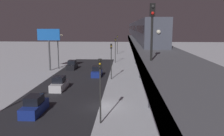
{
  "coord_description": "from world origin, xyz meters",
  "views": [
    {
      "loc": [
        -2.55,
        26.72,
        9.4
      ],
      "look_at": [
        -0.54,
        -13.23,
        2.34
      ],
      "focal_mm": 37.85,
      "sensor_mm": 36.0,
      "label": 1
    }
  ],
  "objects_px": {
    "sedan_blue_2": "(97,72)",
    "traffic_light_far": "(115,47)",
    "subway_train": "(138,29)",
    "commercial_billboard": "(49,39)",
    "traffic_light_near": "(100,82)",
    "sedan_blue_3": "(34,106)",
    "traffic_light_mid": "(111,56)",
    "sedan_white": "(59,84)",
    "traffic_light_distant": "(117,42)",
    "rail_signal": "(152,22)",
    "sedan_black": "(72,65)"
  },
  "relations": [
    {
      "from": "sedan_blue_2",
      "to": "traffic_light_far",
      "type": "relative_size",
      "value": 0.64
    },
    {
      "from": "subway_train",
      "to": "commercial_billboard",
      "type": "distance_m",
      "value": 23.27
    },
    {
      "from": "traffic_light_near",
      "to": "commercial_billboard",
      "type": "bearing_deg",
      "value": -63.69
    },
    {
      "from": "sedan_blue_3",
      "to": "traffic_light_near",
      "type": "distance_m",
      "value": 8.57
    },
    {
      "from": "traffic_light_mid",
      "to": "sedan_white",
      "type": "bearing_deg",
      "value": 44.54
    },
    {
      "from": "sedan_blue_2",
      "to": "traffic_light_distant",
      "type": "relative_size",
      "value": 0.64
    },
    {
      "from": "rail_signal",
      "to": "traffic_light_mid",
      "type": "height_order",
      "value": "rail_signal"
    },
    {
      "from": "sedan_blue_2",
      "to": "sedan_black",
      "type": "bearing_deg",
      "value": 131.13
    },
    {
      "from": "traffic_light_near",
      "to": "traffic_light_far",
      "type": "xyz_separation_m",
      "value": [
        0.0,
        -39.55,
        0.0
      ]
    },
    {
      "from": "sedan_blue_3",
      "to": "rail_signal",
      "type": "bearing_deg",
      "value": 147.87
    },
    {
      "from": "sedan_blue_3",
      "to": "traffic_light_mid",
      "type": "xyz_separation_m",
      "value": [
        -7.5,
        -17.4,
        3.4
      ]
    },
    {
      "from": "traffic_light_near",
      "to": "traffic_light_far",
      "type": "distance_m",
      "value": 39.55
    },
    {
      "from": "commercial_billboard",
      "to": "traffic_light_mid",
      "type": "bearing_deg",
      "value": 150.03
    },
    {
      "from": "sedan_black",
      "to": "traffic_light_distant",
      "type": "distance_m",
      "value": 31.28
    },
    {
      "from": "sedan_blue_2",
      "to": "sedan_white",
      "type": "bearing_deg",
      "value": -114.86
    },
    {
      "from": "traffic_light_near",
      "to": "rail_signal",
      "type": "bearing_deg",
      "value": 130.14
    },
    {
      "from": "sedan_black",
      "to": "subway_train",
      "type": "bearing_deg",
      "value": -145.16
    },
    {
      "from": "sedan_blue_2",
      "to": "commercial_billboard",
      "type": "distance_m",
      "value": 13.45
    },
    {
      "from": "sedan_blue_2",
      "to": "traffic_light_far",
      "type": "xyz_separation_m",
      "value": [
        -2.9,
        -17.23,
        3.4
      ]
    },
    {
      "from": "sedan_black",
      "to": "traffic_light_far",
      "type": "distance_m",
      "value": 14.0
    },
    {
      "from": "traffic_light_near",
      "to": "traffic_light_mid",
      "type": "height_order",
      "value": "same"
    },
    {
      "from": "traffic_light_mid",
      "to": "traffic_light_distant",
      "type": "bearing_deg",
      "value": -90.0
    },
    {
      "from": "sedan_black",
      "to": "commercial_billboard",
      "type": "xyz_separation_m",
      "value": [
        4.38,
        1.99,
        6.03
      ]
    },
    {
      "from": "traffic_light_distant",
      "to": "sedan_black",
      "type": "bearing_deg",
      "value": 72.6
    },
    {
      "from": "sedan_black",
      "to": "traffic_light_far",
      "type": "relative_size",
      "value": 0.68
    },
    {
      "from": "subway_train",
      "to": "traffic_light_near",
      "type": "relative_size",
      "value": 11.57
    },
    {
      "from": "sedan_blue_2",
      "to": "sedan_black",
      "type": "xyz_separation_m",
      "value": [
        6.4,
        -7.33,
        0.0
      ]
    },
    {
      "from": "subway_train",
      "to": "sedan_blue_2",
      "type": "bearing_deg",
      "value": 63.94
    },
    {
      "from": "subway_train",
      "to": "commercial_billboard",
      "type": "bearing_deg",
      "value": 32.7
    },
    {
      "from": "traffic_light_far",
      "to": "traffic_light_near",
      "type": "bearing_deg",
      "value": 90.0
    },
    {
      "from": "subway_train",
      "to": "traffic_light_mid",
      "type": "xyz_separation_m",
      "value": [
        5.83,
        20.41,
        -4.56
      ]
    },
    {
      "from": "sedan_blue_3",
      "to": "sedan_white",
      "type": "xyz_separation_m",
      "value": [
        0.0,
        -10.02,
        0.0
      ]
    },
    {
      "from": "rail_signal",
      "to": "traffic_light_distant",
      "type": "xyz_separation_m",
      "value": [
        4.19,
        -64.3,
        -5.5
      ]
    },
    {
      "from": "sedan_black",
      "to": "traffic_light_near",
      "type": "distance_m",
      "value": 31.26
    },
    {
      "from": "traffic_light_mid",
      "to": "traffic_light_distant",
      "type": "xyz_separation_m",
      "value": [
        0.0,
        -39.55,
        0.0
      ]
    },
    {
      "from": "sedan_blue_2",
      "to": "traffic_light_distant",
      "type": "distance_m",
      "value": 37.27
    },
    {
      "from": "sedan_blue_2",
      "to": "sedan_blue_3",
      "type": "height_order",
      "value": "same"
    },
    {
      "from": "sedan_blue_2",
      "to": "traffic_light_near",
      "type": "height_order",
      "value": "traffic_light_near"
    },
    {
      "from": "sedan_white",
      "to": "traffic_light_far",
      "type": "relative_size",
      "value": 0.73
    },
    {
      "from": "sedan_blue_2",
      "to": "traffic_light_distant",
      "type": "bearing_deg",
      "value": 85.52
    },
    {
      "from": "subway_train",
      "to": "commercial_billboard",
      "type": "relative_size",
      "value": 8.32
    },
    {
      "from": "traffic_light_distant",
      "to": "traffic_light_far",
      "type": "bearing_deg",
      "value": 90.0
    },
    {
      "from": "traffic_light_far",
      "to": "sedan_blue_2",
      "type": "bearing_deg",
      "value": 80.44
    },
    {
      "from": "sedan_black",
      "to": "commercial_billboard",
      "type": "relative_size",
      "value": 0.49
    },
    {
      "from": "rail_signal",
      "to": "traffic_light_mid",
      "type": "xyz_separation_m",
      "value": [
        4.19,
        -24.75,
        -5.5
      ]
    },
    {
      "from": "sedan_blue_3",
      "to": "commercial_billboard",
      "type": "xyz_separation_m",
      "value": [
        6.18,
        -25.29,
        6.03
      ]
    },
    {
      "from": "sedan_blue_3",
      "to": "sedan_blue_2",
      "type": "bearing_deg",
      "value": -102.98
    },
    {
      "from": "sedan_white",
      "to": "traffic_light_distant",
      "type": "bearing_deg",
      "value": -99.08
    },
    {
      "from": "sedan_white",
      "to": "traffic_light_distant",
      "type": "xyz_separation_m",
      "value": [
        -7.5,
        -46.93,
        3.4
      ]
    },
    {
      "from": "rail_signal",
      "to": "sedan_white",
      "type": "height_order",
      "value": "rail_signal"
    }
  ]
}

